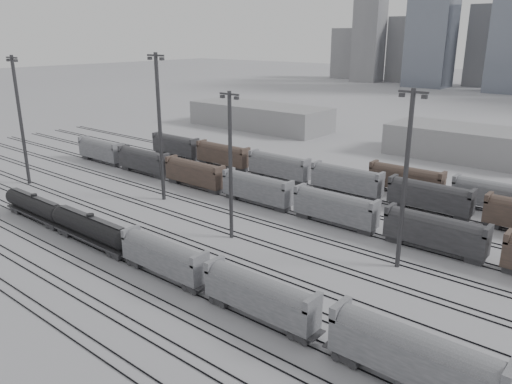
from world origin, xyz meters
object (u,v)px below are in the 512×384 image
Objects in this scene: tank_car_a at (35,205)px; light_mast_c at (230,163)px; hopper_car_b at (260,294)px; tank_car_b at (92,228)px; hopper_car_c at (415,354)px; light_mast_a at (20,118)px; hopper_car_a at (164,255)px.

light_mast_c is (31.60, 15.71, 9.63)m from tank_car_a.
tank_car_a is 50.25m from hopper_car_b.
hopper_car_c is at bearing 0.00° from tank_car_b.
tank_car_a is 27.28m from light_mast_a.
light_mast_c is at bearing 26.43° from tank_car_a.
hopper_car_b is 0.90× the size of hopper_car_c.
hopper_car_b is at bearing -40.11° from light_mast_c.
hopper_car_c reaches higher than hopper_car_a.
hopper_car_b is 74.27m from light_mast_a.
light_mast_c reaches higher than hopper_car_c.
light_mast_a reaches higher than hopper_car_c.
tank_car_a is 36.58m from light_mast_c.
light_mast_c is at bearing 156.73° from hopper_car_c.
hopper_car_c is 91.81m from light_mast_a.
tank_car_b is at bearing 0.00° from tank_car_a.
hopper_car_a is at bearing 180.00° from hopper_car_c.
tank_car_b is at bearing -14.20° from light_mast_a.
hopper_car_c reaches higher than hopper_car_b.
light_mast_c reaches higher than tank_car_b.
tank_car_b is at bearing -132.59° from light_mast_c.
hopper_car_c is (68.12, 0.00, 0.99)m from tank_car_a.
tank_car_a is 0.67× the size of light_mast_a.
hopper_car_b is at bearing -0.00° from tank_car_a.
tank_car_b is 0.84× the size of light_mast_c.
hopper_car_a is at bearing -10.09° from light_mast_a.
light_mast_a is at bearing 165.80° from tank_car_b.
tank_car_a is 1.12× the size of hopper_car_c.
hopper_car_b is (33.09, -0.00, 0.45)m from tank_car_b.
hopper_car_c is at bearing -6.32° from light_mast_a.
tank_car_b is 42.50m from light_mast_a.
hopper_car_c is at bearing 0.00° from hopper_car_b.
light_mast_c is at bearing 47.41° from tank_car_b.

